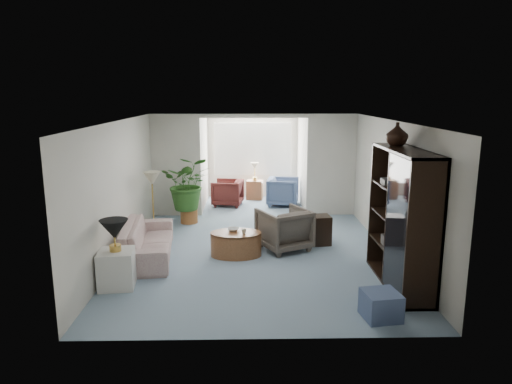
{
  "coord_description": "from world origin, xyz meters",
  "views": [
    {
      "loc": [
        -0.19,
        -8.27,
        2.99
      ],
      "look_at": [
        0.0,
        0.6,
        1.1
      ],
      "focal_mm": 32.76,
      "sensor_mm": 36.0,
      "label": 1
    }
  ],
  "objects_px": {
    "coffee_table": "(236,244)",
    "coffee_bowl": "(233,229)",
    "side_table_dark": "(318,230)",
    "sunroom_chair_maroon": "(227,193)",
    "entertainment_cabinet": "(402,219)",
    "framed_picture": "(395,167)",
    "sofa": "(147,241)",
    "sunroom_table": "(255,190)",
    "cabinet_urn": "(397,134)",
    "coffee_cup": "(244,232)",
    "wingback_chair": "(284,229)",
    "sunroom_chair_blue": "(283,192)",
    "floor_lamp": "(152,178)",
    "ottoman": "(381,305)",
    "end_table": "(117,269)",
    "table_lamp": "(114,229)",
    "plant_pot": "(189,216)"
  },
  "relations": [
    {
      "from": "sofa",
      "to": "coffee_table",
      "type": "bearing_deg",
      "value": -94.98
    },
    {
      "from": "floor_lamp",
      "to": "coffee_table",
      "type": "relative_size",
      "value": 0.38
    },
    {
      "from": "sunroom_chair_maroon",
      "to": "sofa",
      "type": "bearing_deg",
      "value": -8.12
    },
    {
      "from": "floor_lamp",
      "to": "side_table_dark",
      "type": "relative_size",
      "value": 0.61
    },
    {
      "from": "entertainment_cabinet",
      "to": "framed_picture",
      "type": "bearing_deg",
      "value": 79.4
    },
    {
      "from": "entertainment_cabinet",
      "to": "sunroom_chair_blue",
      "type": "height_order",
      "value": "entertainment_cabinet"
    },
    {
      "from": "coffee_table",
      "to": "sunroom_table",
      "type": "xyz_separation_m",
      "value": [
        0.44,
        4.74,
        0.05
      ]
    },
    {
      "from": "sunroom_chair_blue",
      "to": "floor_lamp",
      "type": "bearing_deg",
      "value": 142.93
    },
    {
      "from": "side_table_dark",
      "to": "sunroom_table",
      "type": "bearing_deg",
      "value": 106.21
    },
    {
      "from": "sofa",
      "to": "sunroom_chair_blue",
      "type": "bearing_deg",
      "value": -41.64
    },
    {
      "from": "coffee_table",
      "to": "side_table_dark",
      "type": "xyz_separation_m",
      "value": [
        1.63,
        0.65,
        0.07
      ]
    },
    {
      "from": "coffee_table",
      "to": "sunroom_table",
      "type": "bearing_deg",
      "value": 84.71
    },
    {
      "from": "table_lamp",
      "to": "sunroom_chair_maroon",
      "type": "xyz_separation_m",
      "value": [
        1.52,
        5.38,
        -0.59
      ]
    },
    {
      "from": "table_lamp",
      "to": "plant_pot",
      "type": "distance_m",
      "value": 3.83
    },
    {
      "from": "sofa",
      "to": "table_lamp",
      "type": "distance_m",
      "value": 1.5
    },
    {
      "from": "coffee_cup",
      "to": "sunroom_table",
      "type": "distance_m",
      "value": 4.85
    },
    {
      "from": "framed_picture",
      "to": "sofa",
      "type": "relative_size",
      "value": 0.23
    },
    {
      "from": "sofa",
      "to": "end_table",
      "type": "relative_size",
      "value": 3.69
    },
    {
      "from": "cabinet_urn",
      "to": "coffee_cup",
      "type": "bearing_deg",
      "value": 162.46
    },
    {
      "from": "table_lamp",
      "to": "wingback_chair",
      "type": "distance_m",
      "value": 3.31
    },
    {
      "from": "framed_picture",
      "to": "cabinet_urn",
      "type": "relative_size",
      "value": 1.35
    },
    {
      "from": "coffee_cup",
      "to": "sunroom_chair_blue",
      "type": "height_order",
      "value": "sunroom_chair_blue"
    },
    {
      "from": "plant_pot",
      "to": "table_lamp",
      "type": "bearing_deg",
      "value": -100.58
    },
    {
      "from": "coffee_bowl",
      "to": "wingback_chair",
      "type": "xyz_separation_m",
      "value": [
        0.98,
        0.25,
        -0.07
      ]
    },
    {
      "from": "coffee_bowl",
      "to": "ottoman",
      "type": "xyz_separation_m",
      "value": [
        2.06,
        -2.63,
        -0.29
      ]
    },
    {
      "from": "framed_picture",
      "to": "coffee_table",
      "type": "relative_size",
      "value": 0.53
    },
    {
      "from": "ottoman",
      "to": "sunroom_chair_blue",
      "type": "relative_size",
      "value": 0.56
    },
    {
      "from": "end_table",
      "to": "coffee_bowl",
      "type": "bearing_deg",
      "value": 39.98
    },
    {
      "from": "coffee_bowl",
      "to": "ottoman",
      "type": "relative_size",
      "value": 0.48
    },
    {
      "from": "cabinet_urn",
      "to": "sunroom_chair_blue",
      "type": "distance_m",
      "value": 5.44
    },
    {
      "from": "wingback_chair",
      "to": "ottoman",
      "type": "height_order",
      "value": "wingback_chair"
    },
    {
      "from": "ottoman",
      "to": "side_table_dark",
      "type": "bearing_deg",
      "value": 96.84
    },
    {
      "from": "plant_pot",
      "to": "sunroom_table",
      "type": "bearing_deg",
      "value": 57.08
    },
    {
      "from": "coffee_bowl",
      "to": "sunroom_table",
      "type": "xyz_separation_m",
      "value": [
        0.49,
        4.64,
        -0.2
      ]
    },
    {
      "from": "coffee_table",
      "to": "coffee_bowl",
      "type": "bearing_deg",
      "value": 116.57
    },
    {
      "from": "coffee_cup",
      "to": "ottoman",
      "type": "relative_size",
      "value": 0.21
    },
    {
      "from": "entertainment_cabinet",
      "to": "plant_pot",
      "type": "distance_m",
      "value": 5.33
    },
    {
      "from": "coffee_table",
      "to": "coffee_bowl",
      "type": "relative_size",
      "value": 4.25
    },
    {
      "from": "floor_lamp",
      "to": "wingback_chair",
      "type": "height_order",
      "value": "floor_lamp"
    },
    {
      "from": "coffee_bowl",
      "to": "side_table_dark",
      "type": "bearing_deg",
      "value": 18.2
    },
    {
      "from": "sofa",
      "to": "wingback_chair",
      "type": "relative_size",
      "value": 2.44
    },
    {
      "from": "coffee_bowl",
      "to": "coffee_cup",
      "type": "xyz_separation_m",
      "value": [
        0.2,
        -0.2,
        0.02
      ]
    },
    {
      "from": "sofa",
      "to": "sunroom_table",
      "type": "height_order",
      "value": "sofa"
    },
    {
      "from": "side_table_dark",
      "to": "sunroom_chair_maroon",
      "type": "xyz_separation_m",
      "value": [
        -1.94,
        3.34,
        0.06
      ]
    },
    {
      "from": "ottoman",
      "to": "coffee_bowl",
      "type": "bearing_deg",
      "value": 128.06
    },
    {
      "from": "entertainment_cabinet",
      "to": "sunroom_table",
      "type": "xyz_separation_m",
      "value": [
        -2.18,
        6.12,
        -0.81
      ]
    },
    {
      "from": "end_table",
      "to": "entertainment_cabinet",
      "type": "xyz_separation_m",
      "value": [
        4.45,
        0.02,
        0.78
      ]
    },
    {
      "from": "entertainment_cabinet",
      "to": "sunroom_chair_maroon",
      "type": "bearing_deg",
      "value": 118.62
    },
    {
      "from": "coffee_cup",
      "to": "sunroom_chair_blue",
      "type": "relative_size",
      "value": 0.12
    },
    {
      "from": "coffee_bowl",
      "to": "sunroom_chair_maroon",
      "type": "relative_size",
      "value": 0.29
    }
  ]
}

